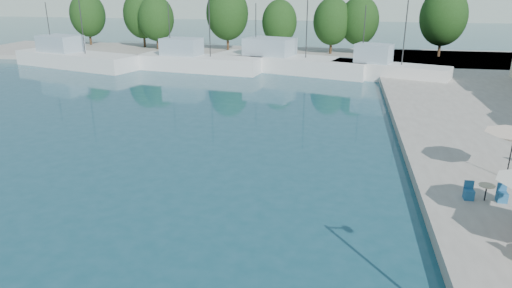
% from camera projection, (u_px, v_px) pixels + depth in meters
% --- Properties ---
extents(quay_far, '(90.00, 16.00, 0.60)m').
position_uv_depth(quay_far, '(271.00, 56.00, 64.83)').
color(quay_far, gray).
rests_on(quay_far, ground).
extents(trawler_01, '(17.66, 9.26, 10.20)m').
position_uv_depth(trawler_01, '(74.00, 58.00, 57.65)').
color(trawler_01, silver).
rests_on(trawler_01, ground).
extents(trawler_02, '(15.54, 6.08, 10.20)m').
position_uv_depth(trawler_02, '(196.00, 62.00, 54.98)').
color(trawler_02, silver).
rests_on(trawler_02, ground).
extents(trawler_03, '(19.48, 10.17, 10.20)m').
position_uv_depth(trawler_03, '(287.00, 62.00, 54.68)').
color(trawler_03, silver).
rests_on(trawler_03, ground).
extents(trawler_04, '(12.81, 7.19, 10.20)m').
position_uv_depth(trawler_04, '(386.00, 70.00, 49.50)').
color(trawler_04, silver).
rests_on(trawler_04, ground).
extents(tree_01, '(5.53, 5.53, 8.18)m').
position_uv_depth(tree_01, '(88.00, 15.00, 72.93)').
color(tree_01, '#3F2B19').
rests_on(tree_01, quay_far).
extents(tree_02, '(5.80, 5.80, 8.58)m').
position_uv_depth(tree_02, '(142.00, 14.00, 69.95)').
color(tree_02, '#3F2B19').
rests_on(tree_02, quay_far).
extents(tree_03, '(5.30, 5.30, 7.84)m').
position_uv_depth(tree_03, '(156.00, 18.00, 67.86)').
color(tree_03, '#3F2B19').
rests_on(tree_03, quay_far).
extents(tree_04, '(6.18, 6.18, 9.14)m').
position_uv_depth(tree_04, '(227.00, 14.00, 66.72)').
color(tree_04, '#3F2B19').
rests_on(tree_04, quay_far).
extents(tree_05, '(4.98, 4.98, 7.37)m').
position_uv_depth(tree_05, '(279.00, 22.00, 64.79)').
color(tree_05, '#3F2B19').
rests_on(tree_05, quay_far).
extents(tree_06, '(5.22, 5.22, 7.73)m').
position_uv_depth(tree_06, '(332.00, 21.00, 63.30)').
color(tree_06, '#3F2B19').
rests_on(tree_06, quay_far).
extents(tree_07, '(5.35, 5.35, 7.91)m').
position_uv_depth(tree_07, '(359.00, 21.00, 63.10)').
color(tree_07, '#3F2B19').
rests_on(tree_07, quay_far).
extents(tree_08, '(6.15, 6.15, 9.11)m').
position_uv_depth(tree_08, '(443.00, 17.00, 60.55)').
color(tree_08, '#3F2B19').
rests_on(tree_08, quay_far).
extents(cafe_table_02, '(1.82, 0.70, 0.76)m').
position_uv_depth(cafe_table_02, '(485.00, 195.00, 20.56)').
color(cafe_table_02, black).
rests_on(cafe_table_02, quay_right).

